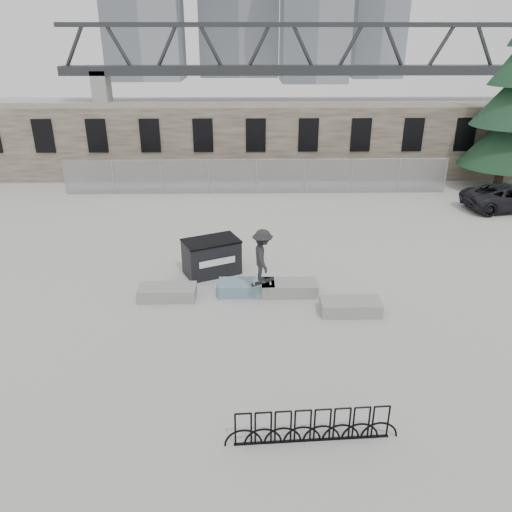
{
  "coord_description": "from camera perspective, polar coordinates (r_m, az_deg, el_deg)",
  "views": [
    {
      "loc": [
        -0.55,
        -15.59,
        8.61
      ],
      "look_at": [
        -0.25,
        0.66,
        1.3
      ],
      "focal_mm": 35.0,
      "sensor_mm": 36.0,
      "label": 1
    }
  ],
  "objects": [
    {
      "name": "chainlink_fence",
      "position": [
        29.1,
        0.07,
        9.13
      ],
      "size": [
        22.06,
        0.06,
        2.02
      ],
      "color": "gray",
      "rests_on": "ground"
    },
    {
      "name": "planter_far_left",
      "position": [
        17.89,
        -10.09,
        -4.07
      ],
      "size": [
        2.0,
        0.9,
        0.45
      ],
      "color": "gray",
      "rests_on": "ground"
    },
    {
      "name": "planter_center_right",
      "position": [
        17.96,
        3.82,
        -3.59
      ],
      "size": [
        2.0,
        0.9,
        0.45
      ],
      "color": "gray",
      "rests_on": "ground"
    },
    {
      "name": "dumpster",
      "position": [
        19.33,
        -5.11,
        -0.05
      ],
      "size": [
        2.43,
        2.02,
        1.38
      ],
      "rotation": [
        0.0,
        0.0,
        0.42
      ],
      "color": "black",
      "rests_on": "ground"
    },
    {
      "name": "skateboarder",
      "position": [
        16.73,
        0.75,
        -0.03
      ],
      "size": [
        0.81,
        1.28,
        2.04
      ],
      "rotation": [
        0.0,
        0.0,
        1.67
      ],
      "color": "black",
      "rests_on": "ground"
    },
    {
      "name": "bike_rack",
      "position": [
        12.03,
        6.47,
        -18.74
      ],
      "size": [
        4.04,
        0.28,
        0.9
      ],
      "rotation": [
        0.0,
        0.0,
        0.06
      ],
      "color": "black",
      "rests_on": "ground"
    },
    {
      "name": "suv",
      "position": [
        29.61,
        26.98,
        6.0
      ],
      "size": [
        5.08,
        2.81,
        1.34
      ],
      "primitive_type": "imported",
      "rotation": [
        0.0,
        0.0,
        1.69
      ],
      "color": "black",
      "rests_on": "ground"
    },
    {
      "name": "stone_wall",
      "position": [
        32.47,
        -0.06,
        12.92
      ],
      "size": [
        36.0,
        2.58,
        4.5
      ],
      "color": "brown",
      "rests_on": "ground"
    },
    {
      "name": "planter_offset",
      "position": [
        17.03,
        10.75,
        -5.66
      ],
      "size": [
        2.0,
        0.9,
        0.45
      ],
      "color": "gray",
      "rests_on": "ground"
    },
    {
      "name": "truss_bridge",
      "position": [
        71.52,
        7.93,
        20.41
      ],
      "size": [
        70.0,
        3.0,
        9.8
      ],
      "color": "#2D3033",
      "rests_on": "ground"
    },
    {
      "name": "ground",
      "position": [
        17.82,
        0.85,
        -4.68
      ],
      "size": [
        120.0,
        120.0,
        0.0
      ],
      "primitive_type": "plane",
      "color": "#B0B0AB",
      "rests_on": "ground"
    },
    {
      "name": "planter_center_left",
      "position": [
        17.94,
        -1.09,
        -3.58
      ],
      "size": [
        2.0,
        0.9,
        0.45
      ],
      "color": "teal",
      "rests_on": "ground"
    }
  ]
}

